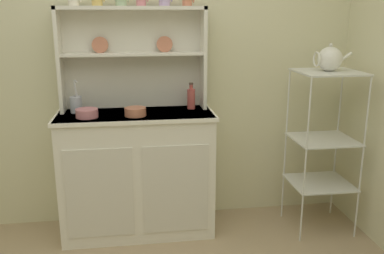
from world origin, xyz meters
The scene contains 10 objects.
wall_back centered at (0.00, 1.62, 1.25)m, with size 3.84×0.05×2.50m, color beige.
hutch_cabinet centered at (0.01, 1.37, 0.45)m, with size 1.06×0.45×0.87m.
hutch_shelf_unit centered at (0.01, 1.53, 1.28)m, with size 0.99×0.18×0.70m.
bakers_rack centered at (1.30, 1.24, 0.72)m, with size 0.42×0.39×1.15m.
cup_terracotta_5 centered at (0.38, 1.49, 1.60)m, with size 0.08×0.07×0.08m.
bowl_mixing_large centered at (-0.30, 1.29, 0.90)m, with size 0.14×0.14×0.06m, color #D17A84.
bowl_floral_medium centered at (0.01, 1.29, 0.90)m, with size 0.14×0.14×0.05m, color #C67556.
jam_bottle centered at (0.40, 1.45, 0.95)m, with size 0.06×0.06×0.18m.
utensil_jar centered at (-0.38, 1.44, 0.93)m, with size 0.08×0.08×0.23m.
porcelain_teapot centered at (1.30, 1.24, 1.23)m, with size 0.25×0.16×0.18m.
Camera 1 is at (-0.01, -1.44, 1.53)m, focal length 39.80 mm.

